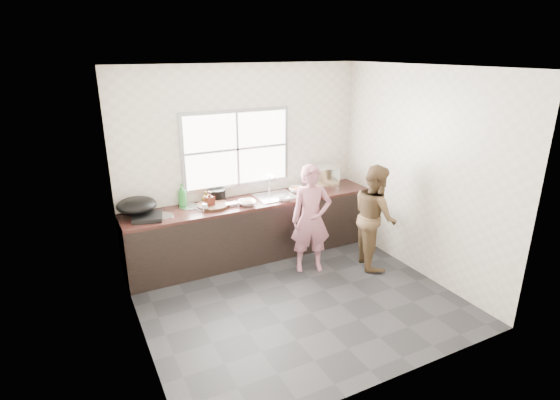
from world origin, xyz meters
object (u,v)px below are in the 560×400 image
black_pot (218,195)px  burner (147,217)px  cutting_board (213,205)px  wok (137,205)px  bottle_brown_tall (210,200)px  bottle_brown_short (206,198)px  glass_jar (205,208)px  person_side (375,216)px  pot_lid_right (190,207)px  pot_lid_left (164,216)px  bowl_crabs (297,190)px  bottle_green (182,195)px  plate_food (206,208)px  bowl_held (284,198)px  bowl_mince (247,203)px  woman (311,222)px  dish_rack (322,178)px

black_pot → burner: (-1.02, -0.27, -0.05)m
cutting_board → wok: (-0.97, 0.10, 0.13)m
cutting_board → bottle_brown_tall: size_ratio=2.06×
bottle_brown_tall → bottle_brown_short: 0.20m
burner → wok: (-0.09, 0.14, 0.13)m
glass_jar → wok: 0.85m
person_side → pot_lid_right: bearing=82.7°
wok → pot_lid_left: 0.36m
glass_jar → wok: bearing=166.1°
pot_lid_right → person_side: bearing=-26.3°
person_side → bowl_crabs: person_side is taller
bowl_crabs → glass_jar: glass_jar is taller
bottle_green → glass_jar: (0.20, -0.33, -0.10)m
burner → plate_food: bearing=1.8°
bowl_held → wok: bearing=171.0°
bowl_mince → person_side: bearing=-28.8°
glass_jar → pot_lid_right: glass_jar is taller
bottle_green → wok: size_ratio=0.63×
bottle_brown_short → bowl_held: bearing=-22.3°
bowl_mince → bottle_green: size_ratio=0.78×
bowl_crabs → bottle_brown_tall: size_ratio=0.87×
bowl_mince → burner: 1.31m
pot_lid_right → cutting_board: bearing=-25.8°
bottle_brown_short → burner: size_ratio=0.42×
bottle_brown_short → wok: size_ratio=0.31×
woman → bottle_green: (-1.46, 0.94, 0.33)m
bowl_mince → pot_lid_right: 0.77m
bowl_held → bottle_brown_short: bearing=157.7°
bottle_green → pot_lid_right: (0.07, -0.09, -0.15)m
person_side → bottle_brown_tall: person_side is taller
bowl_mince → pot_lid_left: bowl_mince is taller
pot_lid_left → glass_jar: bearing=-6.7°
black_pot → bottle_brown_short: (-0.18, -0.03, -0.01)m
bottle_brown_tall → pot_lid_left: bearing=-175.8°
cutting_board → bottle_green: bearing=146.9°
bowl_crabs → bottle_brown_short: (-1.35, 0.14, 0.05)m
bowl_mince → bottle_green: bottle_green is taller
bottle_brown_short → dish_rack: bearing=-4.9°
black_pot → bottle_green: bearing=180.0°
burner → pot_lid_right: size_ratio=1.29×
person_side → glass_jar: size_ratio=14.24×
plate_food → bottle_brown_tall: bearing=17.5°
pot_lid_right → glass_jar: bearing=-60.9°
cutting_board → bowl_mince: size_ratio=1.77×
bowl_crabs → wok: bearing=179.1°
black_pot → pot_lid_left: black_pot is taller
bowl_mince → bowl_crabs: bearing=12.5°
bottle_brown_tall → pot_lid_left: size_ratio=0.83×
burner → wok: wok is taller
wok → pot_lid_right: (0.69, 0.04, -0.15)m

